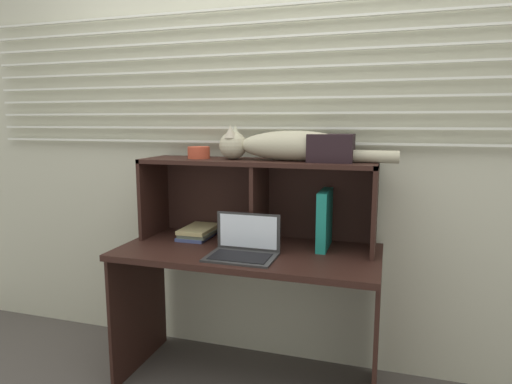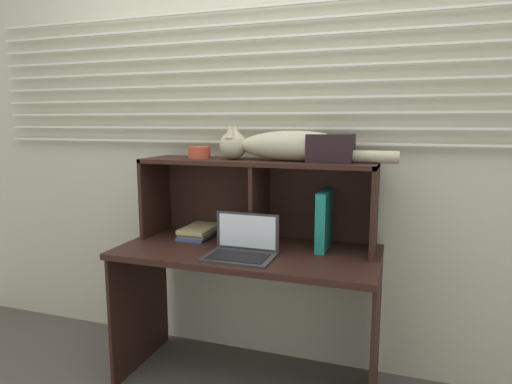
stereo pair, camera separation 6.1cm
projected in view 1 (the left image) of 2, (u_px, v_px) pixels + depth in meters
The scene contains 9 objects.
back_panel_with_blinds at pixel (267, 137), 2.40m from camera, with size 4.40×0.08×2.50m.
desk at pixel (248, 278), 2.18m from camera, with size 1.28×0.60×0.72m.
hutch_shelf_unit at pixel (258, 185), 2.27m from camera, with size 1.21×0.31×0.43m.
cat at pixel (286, 146), 2.16m from camera, with size 0.89×0.17×0.17m.
laptop at pixel (243, 248), 2.04m from camera, with size 0.32×0.22×0.19m.
binder_upright at pixel (325, 219), 2.16m from camera, with size 0.05×0.24×0.29m, color #197E6E.
book_stack at pixel (199, 232), 2.38m from camera, with size 0.16×0.25×0.06m.
small_basket at pixel (199, 153), 2.31m from camera, with size 0.12×0.12×0.06m, color #B9452C.
storage_box at pixel (331, 148), 2.10m from camera, with size 0.21×0.18×0.13m, color black.
Camera 1 is at (0.65, -1.78, 1.34)m, focal length 30.68 mm.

